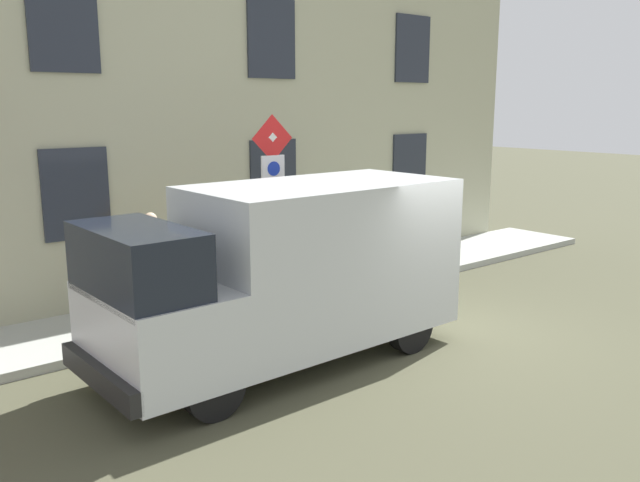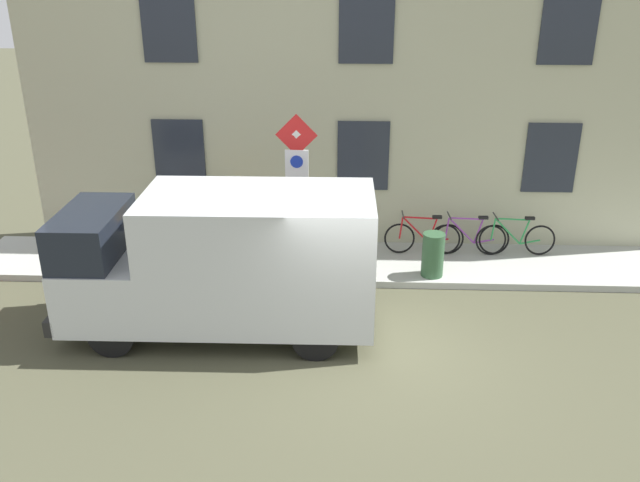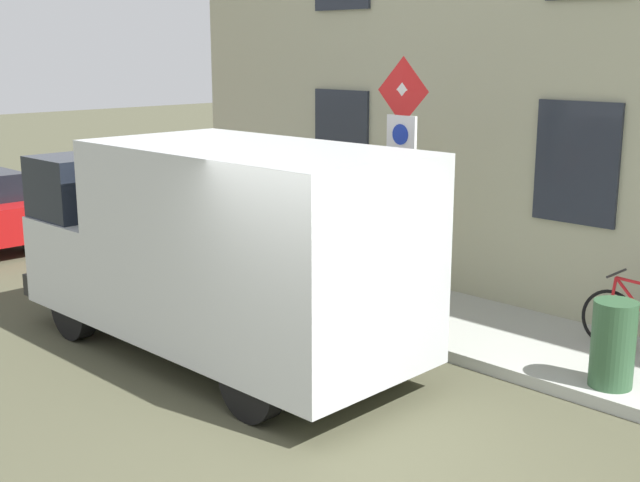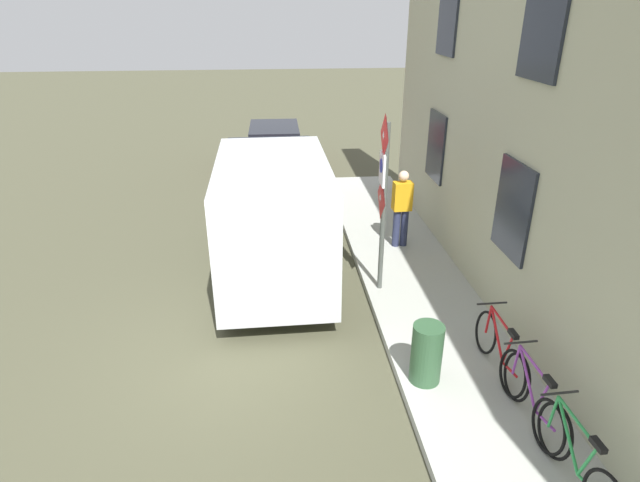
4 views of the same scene
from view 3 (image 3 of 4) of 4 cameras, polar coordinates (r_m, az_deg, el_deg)
name	(u,v)px [view 3 (image 3 of 4)]	position (r m, az deg, el deg)	size (l,w,h in m)	color
ground_plane	(316,445)	(7.74, -0.30, -13.82)	(80.00, 80.00, 0.00)	#474633
sidewalk_slab	(524,343)	(10.29, 13.81, -6.82)	(2.01, 16.41, 0.14)	#A3A69D
building_facade	(598,62)	(10.89, 18.56, 11.59)	(0.75, 14.41, 6.69)	#A9A98A
sign_post_stacked	(402,163)	(9.87, 5.63, 5.32)	(0.16, 0.56, 3.16)	#474C47
delivery_van	(218,245)	(9.48, -7.01, -0.26)	(2.05, 5.35, 2.50)	silver
pedestrian	(340,223)	(11.89, 1.37, 1.25)	(0.41, 0.28, 1.72)	#262B47
litter_bin	(613,344)	(8.96, 19.46, -6.68)	(0.44, 0.44, 0.90)	#2D5133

